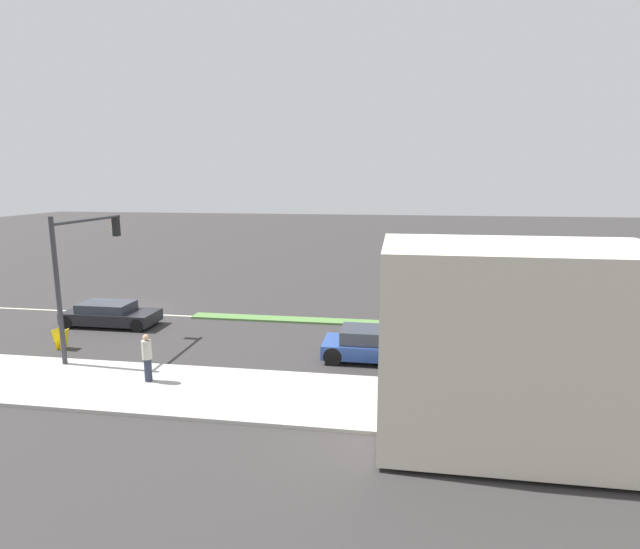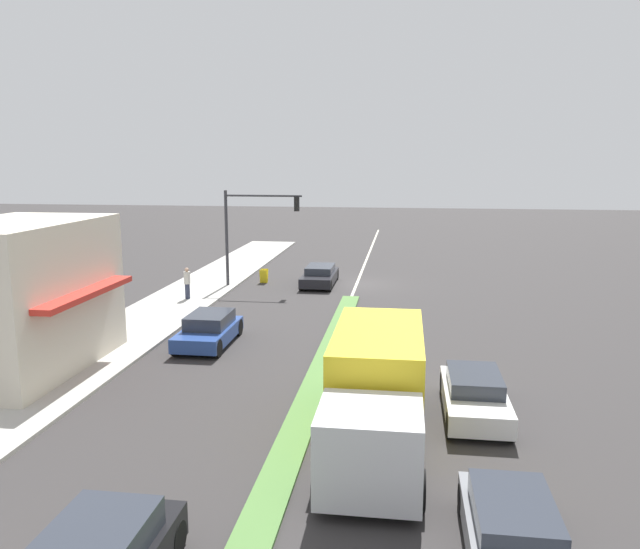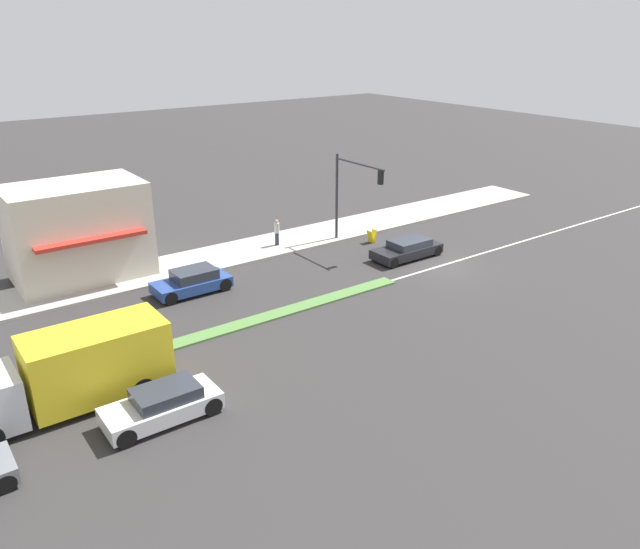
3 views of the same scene
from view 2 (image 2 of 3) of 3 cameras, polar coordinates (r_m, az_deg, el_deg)
name	(u,v)px [view 2 (image 2 of 3)]	position (r m, az deg, el deg)	size (l,w,h in m)	color
ground_plane	(314,389)	(20.90, -0.55, -10.47)	(160.00, 160.00, 0.00)	#333030
sidewalk_right	(51,380)	(23.43, -23.36, -8.85)	(4.00, 73.00, 0.12)	#B2AFA8
lane_marking_center	(357,284)	(38.16, 3.38, -0.84)	(0.16, 60.00, 0.01)	beige
building_corner_store	(19,296)	(24.31, -25.83, -1.79)	(5.15, 7.12, 5.26)	beige
traffic_signal_main	(250,222)	(36.64, -6.42, 4.81)	(4.59, 0.34, 5.60)	#333338
pedestrian	(187,282)	(34.02, -12.05, -0.72)	(0.34, 0.34, 1.69)	#282D42
warning_aframe_sign	(264,276)	(38.46, -5.16, -0.14)	(0.45, 0.53, 0.84)	yellow
delivery_truck	(376,390)	(16.81, 5.17, -10.48)	(2.44, 7.50, 2.87)	silver
suv_grey	(514,536)	(13.06, 17.34, -21.83)	(1.75, 4.19, 1.21)	slate
sedan_dark	(320,276)	(37.68, -0.02, -0.09)	(1.87, 4.47, 1.15)	black
coupe_blue	(209,330)	(25.95, -10.13, -5.00)	(1.89, 4.02, 1.28)	#284793
van_white	(474,395)	(19.30, 13.93, -10.65)	(1.80, 4.15, 1.25)	silver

